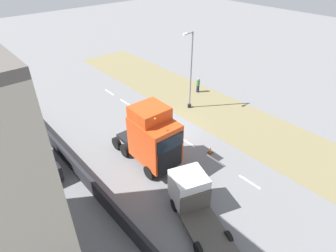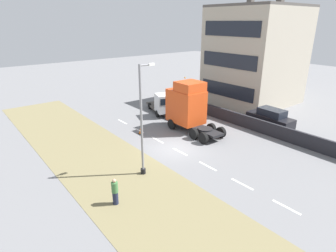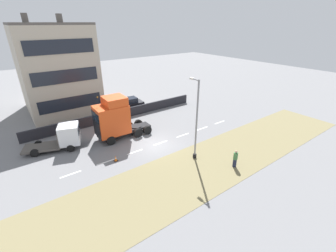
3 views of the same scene
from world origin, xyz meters
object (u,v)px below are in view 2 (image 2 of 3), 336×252
Objects in this scene: lorry_cab at (188,106)px; pedestrian at (115,192)px; lamp_post at (142,127)px; parked_car at (270,119)px; traffic_cone_lead at (140,131)px; flatbed_truck at (164,104)px.

lorry_cab is 13.49m from pedestrian.
lamp_post is 4.55× the size of pedestrian.
parked_car reaches higher than pedestrian.
pedestrian is at bearing -149.47° from lorry_cab.
lamp_post is 13.46× the size of traffic_cone_lead.
lorry_cab is 9.58m from lamp_post.
pedestrian is at bearing 61.81° from flatbed_truck.
lorry_cab is 11.04× the size of traffic_cone_lead.
lamp_post is at bearing -149.91° from lorry_cab.
flatbed_truck is 0.76× the size of lamp_post.
lorry_cab is at bearing 146.61° from parked_car.
flatbed_truck is 6.34m from traffic_cone_lead.
pedestrian is (-18.51, -1.49, -0.17)m from parked_car.
lorry_cab is 8.58m from parked_car.
lamp_post is at bearing -121.40° from traffic_cone_lead.
traffic_cone_lead is at bearing 150.95° from parked_car.
lorry_cab is 0.82× the size of lamp_post.
traffic_cone_lead is at bearing 58.60° from lamp_post.
traffic_cone_lead is at bearing 49.70° from flatbed_truck.
parked_car is 2.80× the size of pedestrian.
lorry_cab is at bearing 28.68° from lamp_post.
flatbed_truck is 10.23× the size of traffic_cone_lead.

